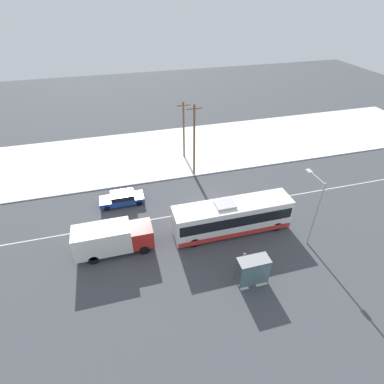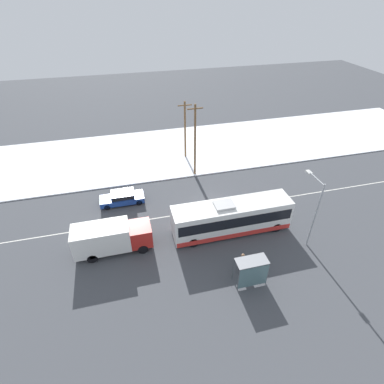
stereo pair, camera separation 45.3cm
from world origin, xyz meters
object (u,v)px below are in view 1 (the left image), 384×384
Objects in this scene: city_bus at (232,217)px; streetlamp at (314,203)px; pedestrian_at_stop at (244,259)px; utility_pole_snowlot at (184,129)px; box_truck at (112,238)px; utility_pole_roadside at (194,140)px; sedan_car at (122,198)px; bus_shelter at (255,269)px.

city_bus is 1.68× the size of streetlamp.
utility_pole_snowlot is (-0.08, 20.32, 2.95)m from pedestrian_at_stop.
utility_pole_snowlot is at bearing 93.09° from city_bus.
pedestrian_at_stop is at bearing -89.78° from utility_pole_snowlot.
utility_pole_roadside is (10.43, 10.68, 3.10)m from box_truck.
utility_pole_snowlot reaches higher than sedan_car.
streetlamp reaches higher than sedan_car.
bus_shelter reaches higher than sedan_car.
bus_shelter is at bearing -89.62° from utility_pole_roadside.
city_bus is 1.26× the size of utility_pole_roadside.
sedan_car is 0.60× the size of utility_pole_snowlot.
streetlamp reaches higher than bus_shelter.
bus_shelter is (0.14, -1.54, 0.54)m from pedestrian_at_stop.
streetlamp reaches higher than box_truck.
utility_pole_roadside is 1.15× the size of utility_pole_snowlot.
box_truck is 1.01× the size of streetlamp.
box_truck is at bearing 169.67° from streetlamp.
sedan_car is 0.70× the size of streetlamp.
bus_shelter is at bearing -95.65° from city_bus.
city_bus reaches higher than sedan_car.
utility_pole_snowlot reaches higher than bus_shelter.
utility_pole_roadside is (-0.11, 17.16, 3.02)m from bus_shelter.
streetlamp is (17.35, -3.16, 2.73)m from box_truck.
pedestrian_at_stop is at bearing -165.65° from streetlamp.
pedestrian_at_stop is (9.09, -11.84, 0.37)m from sedan_car.
utility_pole_roadside reaches higher than utility_pole_snowlot.
streetlamp is 19.83m from utility_pole_snowlot.
city_bus is at bearing 154.48° from streetlamp.
box_truck is at bearing 178.93° from city_bus.
utility_pole_roadside reaches higher than bus_shelter.
pedestrian_at_stop is 0.24× the size of utility_pole_snowlot.
utility_pole_roadside is at bearing -88.68° from utility_pole_snowlot.
pedestrian_at_stop is 0.27× the size of streetlamp.
utility_pole_roadside reaches higher than city_bus.
streetlamp is 0.86× the size of utility_pole_snowlot.
city_bus is 2.41× the size of sedan_car.
sedan_car is 2.55× the size of pedestrian_at_stop.
bus_shelter is at bearing -84.67° from pedestrian_at_stop.
box_truck is 15.25m from utility_pole_roadside.
streetlamp is at bearing -69.23° from utility_pole_snowlot.
sedan_car is at bearing 127.53° from pedestrian_at_stop.
utility_pole_roadside is (-0.73, 10.89, 3.00)m from city_bus.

